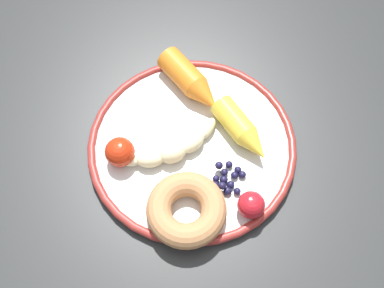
# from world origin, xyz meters

# --- Properties ---
(ground_plane) EXTENTS (6.00, 6.00, 0.00)m
(ground_plane) POSITION_xyz_m (0.00, 0.00, 0.00)
(ground_plane) COLOR #4C4C50
(dining_table) EXTENTS (0.99, 0.92, 0.75)m
(dining_table) POSITION_xyz_m (0.00, 0.00, 0.65)
(dining_table) COLOR #282A2A
(dining_table) RESTS_ON ground_plane
(plate) EXTENTS (0.31, 0.31, 0.02)m
(plate) POSITION_xyz_m (-0.05, 0.01, 0.76)
(plate) COLOR silver
(plate) RESTS_ON dining_table
(banana) EXTENTS (0.10, 0.14, 0.03)m
(banana) POSITION_xyz_m (-0.03, -0.01, 0.77)
(banana) COLOR beige
(banana) RESTS_ON plate
(carrot_orange) EXTENTS (0.12, 0.12, 0.04)m
(carrot_orange) POSITION_xyz_m (-0.15, -0.00, 0.78)
(carrot_orange) COLOR orange
(carrot_orange) RESTS_ON plate
(carrot_yellow) EXTENTS (0.11, 0.10, 0.04)m
(carrot_yellow) POSITION_xyz_m (-0.08, 0.09, 0.78)
(carrot_yellow) COLOR yellow
(carrot_yellow) RESTS_ON plate
(donut) EXTENTS (0.13, 0.13, 0.03)m
(donut) POSITION_xyz_m (0.06, 0.02, 0.78)
(donut) COLOR tan
(donut) RESTS_ON plate
(blueberry_pile) EXTENTS (0.05, 0.05, 0.02)m
(blueberry_pile) POSITION_xyz_m (-0.00, 0.07, 0.77)
(blueberry_pile) COLOR #191638
(blueberry_pile) RESTS_ON plate
(tomato_near) EXTENTS (0.04, 0.04, 0.04)m
(tomato_near) POSITION_xyz_m (-0.01, -0.08, 0.78)
(tomato_near) COLOR red
(tomato_near) RESTS_ON plate
(tomato_mid) EXTENTS (0.04, 0.04, 0.04)m
(tomato_mid) POSITION_xyz_m (0.04, 0.11, 0.78)
(tomato_mid) COLOR red
(tomato_mid) RESTS_ON plate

